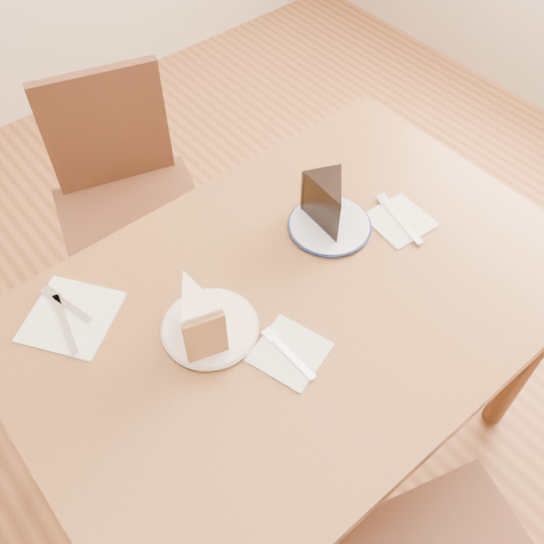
{
  "coord_description": "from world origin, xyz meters",
  "views": [
    {
      "loc": [
        -0.52,
        -0.54,
        1.77
      ],
      "look_at": [
        -0.03,
        0.05,
        0.8
      ],
      "focal_mm": 40.0,
      "sensor_mm": 36.0,
      "label": 1
    }
  ],
  "objects_px": {
    "chair_far": "(129,204)",
    "plate_navy": "(329,226)",
    "table": "(298,321)",
    "carrot_cake": "(196,314)",
    "chocolate_cake": "(330,208)",
    "plate_cream": "(210,328)"
  },
  "relations": [
    {
      "from": "plate_navy",
      "to": "carrot_cake",
      "type": "height_order",
      "value": "carrot_cake"
    },
    {
      "from": "table",
      "to": "chair_far",
      "type": "distance_m",
      "value": 0.75
    },
    {
      "from": "plate_cream",
      "to": "plate_navy",
      "type": "bearing_deg",
      "value": 7.76
    },
    {
      "from": "table",
      "to": "carrot_cake",
      "type": "height_order",
      "value": "carrot_cake"
    },
    {
      "from": "table",
      "to": "plate_navy",
      "type": "xyz_separation_m",
      "value": [
        0.18,
        0.1,
        0.1
      ]
    },
    {
      "from": "plate_cream",
      "to": "carrot_cake",
      "type": "height_order",
      "value": "carrot_cake"
    },
    {
      "from": "table",
      "to": "plate_navy",
      "type": "distance_m",
      "value": 0.23
    },
    {
      "from": "chair_far",
      "to": "carrot_cake",
      "type": "bearing_deg",
      "value": 91.56
    },
    {
      "from": "table",
      "to": "plate_cream",
      "type": "distance_m",
      "value": 0.23
    },
    {
      "from": "table",
      "to": "carrot_cake",
      "type": "bearing_deg",
      "value": 165.55
    },
    {
      "from": "plate_navy",
      "to": "chocolate_cake",
      "type": "bearing_deg",
      "value": 147.7
    },
    {
      "from": "table",
      "to": "chair_far",
      "type": "height_order",
      "value": "chair_far"
    },
    {
      "from": "chair_far",
      "to": "plate_navy",
      "type": "bearing_deg",
      "value": 125.24
    },
    {
      "from": "table",
      "to": "carrot_cake",
      "type": "distance_m",
      "value": 0.28
    },
    {
      "from": "table",
      "to": "carrot_cake",
      "type": "relative_size",
      "value": 10.51
    },
    {
      "from": "plate_cream",
      "to": "chocolate_cake",
      "type": "height_order",
      "value": "chocolate_cake"
    },
    {
      "from": "carrot_cake",
      "to": "chocolate_cake",
      "type": "bearing_deg",
      "value": 23.96
    },
    {
      "from": "chair_far",
      "to": "carrot_cake",
      "type": "distance_m",
      "value": 0.78
    },
    {
      "from": "chair_far",
      "to": "plate_navy",
      "type": "height_order",
      "value": "chair_far"
    },
    {
      "from": "plate_navy",
      "to": "chocolate_cake",
      "type": "height_order",
      "value": "chocolate_cake"
    },
    {
      "from": "plate_cream",
      "to": "carrot_cake",
      "type": "relative_size",
      "value": 1.62
    },
    {
      "from": "chair_far",
      "to": "plate_cream",
      "type": "bearing_deg",
      "value": 93.48
    }
  ]
}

